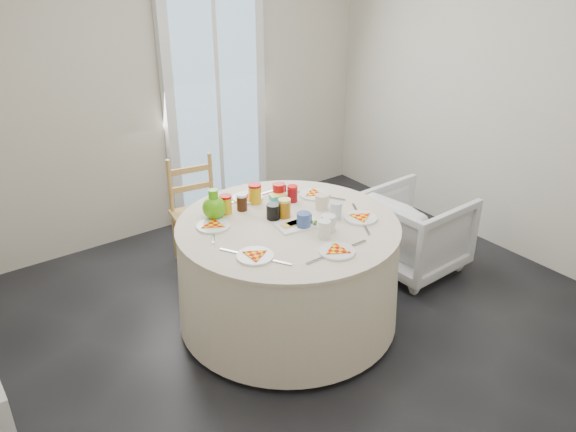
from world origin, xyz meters
TOP-DOWN VIEW (x-y plane):
  - floor at (0.00, 0.00)m, footprint 4.00×4.00m
  - wall_back at (0.00, 2.00)m, footprint 4.00×0.02m
  - wall_right at (2.00, 0.00)m, footprint 0.02×4.00m
  - glass_door at (0.40, 1.95)m, footprint 1.00×0.08m
  - table at (-0.10, 0.18)m, footprint 1.48×1.48m
  - wooden_chair at (-0.21, 1.21)m, footprint 0.45×0.43m
  - armchair at (1.12, 0.16)m, footprint 0.67×0.72m
  - place_settings at (-0.10, 0.18)m, footprint 1.18×1.18m
  - jar_cluster at (-0.12, 0.49)m, footprint 0.58×0.37m
  - butter_tub at (0.05, 0.51)m, footprint 0.13×0.11m
  - green_pitcher at (-0.45, 0.52)m, footprint 0.19×0.19m
  - cheese_platter at (-0.07, 0.11)m, footprint 0.30×0.22m
  - mugs_glasses at (0.04, 0.17)m, footprint 0.74×0.74m

SIDE VIEW (x-z plane):
  - floor at x=0.00m, z-range 0.00..0.00m
  - table at x=-0.10m, z-range 0.00..0.75m
  - armchair at x=1.12m, z-range 0.03..0.75m
  - wooden_chair at x=-0.21m, z-range 0.03..0.91m
  - place_settings at x=-0.10m, z-range 0.76..0.78m
  - cheese_platter at x=-0.07m, z-range 0.75..0.79m
  - butter_tub at x=0.05m, z-range 0.76..0.81m
  - mugs_glasses at x=0.04m, z-range 0.75..0.87m
  - jar_cluster at x=-0.12m, z-range 0.74..0.90m
  - green_pitcher at x=-0.45m, z-range 0.77..0.97m
  - glass_door at x=0.40m, z-range 0.00..2.10m
  - wall_back at x=0.00m, z-range 0.00..2.60m
  - wall_right at x=2.00m, z-range 0.00..2.60m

